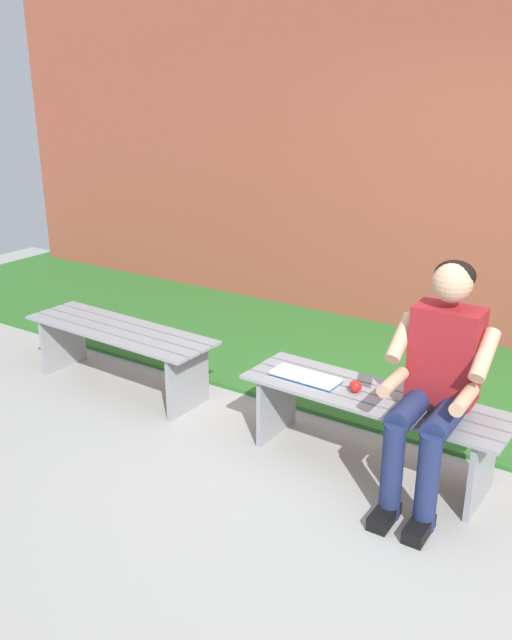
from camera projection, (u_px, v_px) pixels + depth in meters
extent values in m
cube|color=#9E9E99|center=(124.00, 501.00, 3.51)|extent=(10.00, 7.00, 0.04)
cube|color=#2D6B28|center=(335.00, 347.00, 5.46)|extent=(9.00, 2.23, 0.03)
cube|color=#9E4C38|center=(439.00, 156.00, 5.38)|extent=(9.50, 0.24, 3.01)
cube|color=gray|center=(386.00, 385.00, 3.78)|extent=(1.51, 0.16, 0.02)
cube|color=gray|center=(377.00, 392.00, 3.69)|extent=(1.51, 0.16, 0.02)
cube|color=gray|center=(368.00, 400.00, 3.61)|extent=(1.51, 0.16, 0.02)
cube|color=gray|center=(358.00, 408.00, 3.52)|extent=(1.51, 0.16, 0.02)
cube|color=gray|center=(482.00, 467.00, 3.38)|extent=(0.04, 0.40, 0.43)
cube|color=gray|center=(277.00, 403.00, 4.07)|extent=(0.04, 0.40, 0.43)
cube|color=gray|center=(136.00, 323.00, 4.76)|extent=(1.49, 0.16, 0.02)
cube|color=gray|center=(125.00, 327.00, 4.68)|extent=(1.49, 0.16, 0.02)
cube|color=gray|center=(113.00, 332.00, 4.59)|extent=(1.49, 0.16, 0.02)
cube|color=gray|center=(100.00, 337.00, 4.50)|extent=(1.49, 0.16, 0.02)
cube|color=gray|center=(188.00, 381.00, 4.37)|extent=(0.04, 0.40, 0.43)
cube|color=gray|center=(63.00, 340.00, 5.05)|extent=(0.04, 0.40, 0.43)
cube|color=maroon|center=(446.00, 354.00, 3.36)|extent=(0.34, 0.20, 0.50)
sphere|color=tan|center=(452.00, 283.00, 3.23)|extent=(0.20, 0.20, 0.20)
ellipsoid|color=black|center=(455.00, 275.00, 3.24)|extent=(0.20, 0.19, 0.15)
cylinder|color=navy|center=(446.00, 418.00, 3.24)|extent=(0.13, 0.40, 0.13)
cylinder|color=navy|center=(411.00, 409.00, 3.34)|extent=(0.13, 0.40, 0.13)
cylinder|color=navy|center=(427.00, 483.00, 3.18)|extent=(0.11, 0.11, 0.52)
cube|color=black|center=(419.00, 529.00, 3.20)|extent=(0.10, 0.22, 0.07)
cylinder|color=navy|center=(392.00, 472.00, 3.27)|extent=(0.11, 0.11, 0.52)
cube|color=black|center=(384.00, 516.00, 3.30)|extent=(0.10, 0.22, 0.07)
cylinder|color=tan|center=(485.00, 355.00, 3.17)|extent=(0.08, 0.28, 0.23)
cylinder|color=tan|center=(464.00, 400.00, 3.12)|extent=(0.07, 0.26, 0.07)
cylinder|color=tan|center=(402.00, 338.00, 3.38)|extent=(0.08, 0.28, 0.23)
cylinder|color=tan|center=(393.00, 382.00, 3.30)|extent=(0.07, 0.26, 0.07)
sphere|color=red|center=(355.00, 386.00, 3.66)|extent=(0.07, 0.07, 0.07)
cube|color=white|center=(321.00, 381.00, 3.78)|extent=(0.21, 0.16, 0.02)
cube|color=white|center=(290.00, 372.00, 3.89)|extent=(0.21, 0.16, 0.02)
cube|color=#1E478C|center=(305.00, 378.00, 3.84)|extent=(0.42, 0.17, 0.01)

